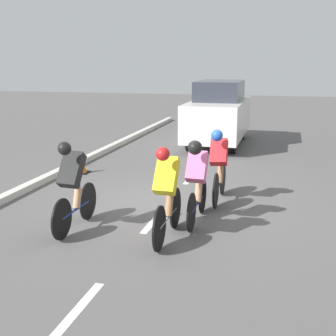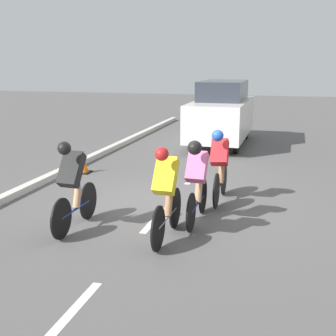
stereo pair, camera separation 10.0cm
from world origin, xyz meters
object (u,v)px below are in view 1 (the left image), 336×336
at_px(cyclist_pink, 197,178).
at_px(support_car, 219,113).
at_px(traffic_cone, 81,164).
at_px(cyclist_red, 219,164).
at_px(cyclist_black, 73,184).
at_px(cyclist_yellow, 167,192).

distance_m(cyclist_pink, support_car, 7.86).
bearing_deg(cyclist_pink, traffic_cone, -39.78).
height_order(support_car, traffic_cone, support_car).
relative_size(cyclist_red, cyclist_pink, 0.99).
relative_size(cyclist_red, traffic_cone, 3.34).
xyz_separation_m(cyclist_black, traffic_cone, (1.61, -3.74, -0.56)).
bearing_deg(cyclist_black, cyclist_pink, -156.08).
distance_m(cyclist_black, support_car, 8.73).
bearing_deg(cyclist_black, cyclist_red, -133.43).
bearing_deg(cyclist_red, support_car, -81.49).
relative_size(support_car, traffic_cone, 9.01).
bearing_deg(cyclist_yellow, support_car, -86.74).
bearing_deg(cyclist_red, cyclist_yellow, 77.97).
height_order(cyclist_black, support_car, support_car).
xyz_separation_m(cyclist_red, traffic_cone, (3.67, -1.57, -0.54)).
relative_size(cyclist_pink, traffic_cone, 3.39).
xyz_separation_m(support_car, traffic_cone, (2.70, 4.91, -0.82)).
bearing_deg(cyclist_red, traffic_cone, -23.11).
bearing_deg(cyclist_red, cyclist_black, 46.57).
bearing_deg(cyclist_red, cyclist_pink, 82.46).
relative_size(cyclist_black, cyclist_yellow, 0.97).
relative_size(cyclist_red, cyclist_black, 0.99).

